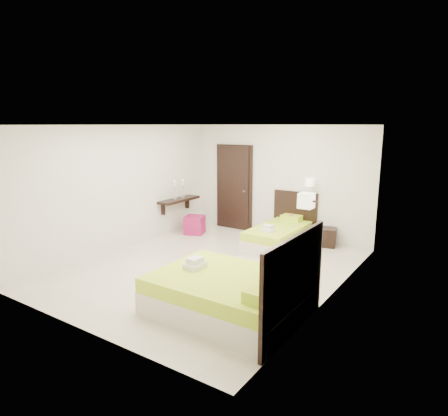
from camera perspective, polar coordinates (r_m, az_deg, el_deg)
The scene contains 7 objects.
floor at distance 7.46m, azimuth -1.94°, elevation -8.60°, with size 5.50×5.50×0.00m, color beige.
bed_single at distance 8.75m, azimuth 7.99°, elevation -3.76°, with size 1.06×1.77×1.46m.
bed_double at distance 5.69m, azimuth 1.20°, elevation -12.05°, with size 2.06×1.75×1.70m.
nightstand at distance 9.01m, azimuth 14.25°, elevation -4.01°, with size 0.45×0.40×0.40m, color black.
ottoman at distance 9.71m, azimuth -4.23°, elevation -2.41°, with size 0.44×0.44×0.44m, color maroon.
door at distance 10.02m, azimuth 1.44°, elevation 2.92°, with size 1.02×0.15×2.14m.
console_shelf at distance 9.71m, azimuth -6.47°, elevation 1.15°, with size 0.35×1.20×0.78m.
Camera 1 is at (4.09, -5.67, 2.61)m, focal length 32.00 mm.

